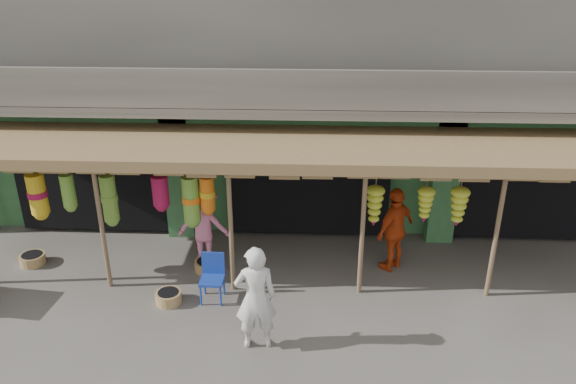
{
  "coord_description": "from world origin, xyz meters",
  "views": [
    {
      "loc": [
        -0.01,
        -9.62,
        6.35
      ],
      "look_at": [
        -0.46,
        1.0,
        1.61
      ],
      "focal_mm": 35.0,
      "sensor_mm": 36.0,
      "label": 1
    }
  ],
  "objects_px": {
    "person_front": "(256,298)",
    "person_vendor": "(395,229)",
    "person_shopper": "(204,225)",
    "blue_chair": "(212,274)"
  },
  "relations": [
    {
      "from": "person_front",
      "to": "person_vendor",
      "type": "height_order",
      "value": "person_front"
    },
    {
      "from": "person_vendor",
      "to": "person_shopper",
      "type": "relative_size",
      "value": 1.03
    },
    {
      "from": "blue_chair",
      "to": "person_vendor",
      "type": "xyz_separation_m",
      "value": [
        3.62,
        1.24,
        0.4
      ]
    },
    {
      "from": "blue_chair",
      "to": "person_shopper",
      "type": "distance_m",
      "value": 1.41
    },
    {
      "from": "person_vendor",
      "to": "person_shopper",
      "type": "xyz_separation_m",
      "value": [
        -4.0,
        0.06,
        -0.03
      ]
    },
    {
      "from": "blue_chair",
      "to": "person_front",
      "type": "height_order",
      "value": "person_front"
    },
    {
      "from": "person_front",
      "to": "person_vendor",
      "type": "distance_m",
      "value": 3.73
    },
    {
      "from": "person_vendor",
      "to": "person_shopper",
      "type": "height_order",
      "value": "person_vendor"
    },
    {
      "from": "person_vendor",
      "to": "person_shopper",
      "type": "bearing_deg",
      "value": -45.69
    },
    {
      "from": "blue_chair",
      "to": "person_shopper",
      "type": "xyz_separation_m",
      "value": [
        -0.38,
        1.31,
        0.37
      ]
    }
  ]
}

